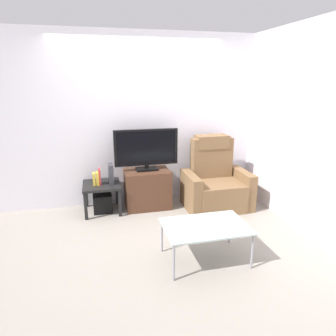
{
  "coord_description": "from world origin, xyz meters",
  "views": [
    {
      "loc": [
        -0.68,
        -3.53,
        1.91
      ],
      "look_at": [
        0.3,
        0.5,
        0.7
      ],
      "focal_mm": 32.53,
      "sensor_mm": 36.0,
      "label": 1
    }
  ],
  "objects_px": {
    "tv_stand": "(147,188)",
    "cell_phone": "(209,228)",
    "television": "(146,149)",
    "coffee_table": "(205,228)",
    "subwoofer_box": "(103,203)",
    "game_console": "(111,174)",
    "book_rightmost": "(100,177)",
    "book_leftmost": "(94,179)",
    "side_table": "(102,188)",
    "book_middle": "(98,178)",
    "recliner_armchair": "(215,183)"
  },
  "relations": [
    {
      "from": "tv_stand",
      "to": "cell_phone",
      "type": "distance_m",
      "value": 1.71
    },
    {
      "from": "television",
      "to": "coffee_table",
      "type": "height_order",
      "value": "television"
    },
    {
      "from": "subwoofer_box",
      "to": "game_console",
      "type": "bearing_deg",
      "value": 3.95
    },
    {
      "from": "book_rightmost",
      "to": "television",
      "type": "bearing_deg",
      "value": 4.76
    },
    {
      "from": "television",
      "to": "book_leftmost",
      "type": "relative_size",
      "value": 5.28
    },
    {
      "from": "television",
      "to": "side_table",
      "type": "relative_size",
      "value": 1.77
    },
    {
      "from": "side_table",
      "to": "book_middle",
      "type": "xyz_separation_m",
      "value": [
        -0.05,
        -0.02,
        0.16
      ]
    },
    {
      "from": "tv_stand",
      "to": "game_console",
      "type": "height_order",
      "value": "game_console"
    },
    {
      "from": "side_table",
      "to": "book_middle",
      "type": "distance_m",
      "value": 0.17
    },
    {
      "from": "recliner_armchair",
      "to": "book_leftmost",
      "type": "distance_m",
      "value": 1.83
    },
    {
      "from": "television",
      "to": "cell_phone",
      "type": "relative_size",
      "value": 6.37
    },
    {
      "from": "book_rightmost",
      "to": "cell_phone",
      "type": "distance_m",
      "value": 1.95
    },
    {
      "from": "game_console",
      "to": "tv_stand",
      "type": "bearing_deg",
      "value": 1.03
    },
    {
      "from": "tv_stand",
      "to": "coffee_table",
      "type": "relative_size",
      "value": 0.75
    },
    {
      "from": "tv_stand",
      "to": "book_leftmost",
      "type": "xyz_separation_m",
      "value": [
        -0.78,
        -0.04,
        0.23
      ]
    },
    {
      "from": "recliner_armchair",
      "to": "book_middle",
      "type": "bearing_deg",
      "value": -178.36
    },
    {
      "from": "tv_stand",
      "to": "television",
      "type": "xyz_separation_m",
      "value": [
        0.0,
        0.02,
        0.62
      ]
    },
    {
      "from": "book_leftmost",
      "to": "book_middle",
      "type": "height_order",
      "value": "book_middle"
    },
    {
      "from": "subwoofer_box",
      "to": "book_leftmost",
      "type": "relative_size",
      "value": 1.51
    },
    {
      "from": "television",
      "to": "coffee_table",
      "type": "bearing_deg",
      "value": -77.68
    },
    {
      "from": "side_table",
      "to": "book_leftmost",
      "type": "relative_size",
      "value": 2.98
    },
    {
      "from": "tv_stand",
      "to": "side_table",
      "type": "height_order",
      "value": "tv_stand"
    },
    {
      "from": "cell_phone",
      "to": "coffee_table",
      "type": "bearing_deg",
      "value": 126.66
    },
    {
      "from": "side_table",
      "to": "cell_phone",
      "type": "xyz_separation_m",
      "value": [
        1.05,
        -1.65,
        0.05
      ]
    },
    {
      "from": "book_leftmost",
      "to": "coffee_table",
      "type": "height_order",
      "value": "book_leftmost"
    },
    {
      "from": "subwoofer_box",
      "to": "coffee_table",
      "type": "bearing_deg",
      "value": -56.65
    },
    {
      "from": "recliner_armchair",
      "to": "coffee_table",
      "type": "distance_m",
      "value": 1.55
    },
    {
      "from": "tv_stand",
      "to": "book_middle",
      "type": "xyz_separation_m",
      "value": [
        -0.74,
        -0.04,
        0.23
      ]
    },
    {
      "from": "coffee_table",
      "to": "tv_stand",
      "type": "bearing_deg",
      "value": 102.47
    },
    {
      "from": "television",
      "to": "subwoofer_box",
      "type": "xyz_separation_m",
      "value": [
        -0.68,
        -0.04,
        -0.78
      ]
    },
    {
      "from": "tv_stand",
      "to": "book_leftmost",
      "type": "relative_size",
      "value": 3.74
    },
    {
      "from": "book_rightmost",
      "to": "game_console",
      "type": "relative_size",
      "value": 0.82
    },
    {
      "from": "book_middle",
      "to": "cell_phone",
      "type": "height_order",
      "value": "book_middle"
    },
    {
      "from": "game_console",
      "to": "television",
      "type": "bearing_deg",
      "value": 3.04
    },
    {
      "from": "subwoofer_box",
      "to": "cell_phone",
      "type": "distance_m",
      "value": 1.97
    },
    {
      "from": "side_table",
      "to": "book_leftmost",
      "type": "xyz_separation_m",
      "value": [
        -0.1,
        -0.02,
        0.16
      ]
    },
    {
      "from": "book_middle",
      "to": "book_rightmost",
      "type": "height_order",
      "value": "book_rightmost"
    },
    {
      "from": "coffee_table",
      "to": "cell_phone",
      "type": "bearing_deg",
      "value": -82.85
    },
    {
      "from": "book_leftmost",
      "to": "book_rightmost",
      "type": "bearing_deg",
      "value": 0.0
    },
    {
      "from": "game_console",
      "to": "subwoofer_box",
      "type": "bearing_deg",
      "value": -176.05
    },
    {
      "from": "television",
      "to": "book_leftmost",
      "type": "xyz_separation_m",
      "value": [
        -0.78,
        -0.06,
        -0.39
      ]
    },
    {
      "from": "book_middle",
      "to": "game_console",
      "type": "relative_size",
      "value": 0.65
    },
    {
      "from": "tv_stand",
      "to": "book_rightmost",
      "type": "distance_m",
      "value": 0.75
    },
    {
      "from": "cell_phone",
      "to": "side_table",
      "type": "bearing_deg",
      "value": 151.9
    },
    {
      "from": "tv_stand",
      "to": "game_console",
      "type": "bearing_deg",
      "value": -178.97
    },
    {
      "from": "book_middle",
      "to": "coffee_table",
      "type": "relative_size",
      "value": 0.21
    },
    {
      "from": "side_table",
      "to": "coffee_table",
      "type": "bearing_deg",
      "value": -56.65
    },
    {
      "from": "television",
      "to": "recliner_armchair",
      "type": "height_order",
      "value": "television"
    },
    {
      "from": "recliner_armchair",
      "to": "book_middle",
      "type": "distance_m",
      "value": 1.78
    },
    {
      "from": "book_rightmost",
      "to": "recliner_armchair",
      "type": "bearing_deg",
      "value": -5.52
    }
  ]
}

